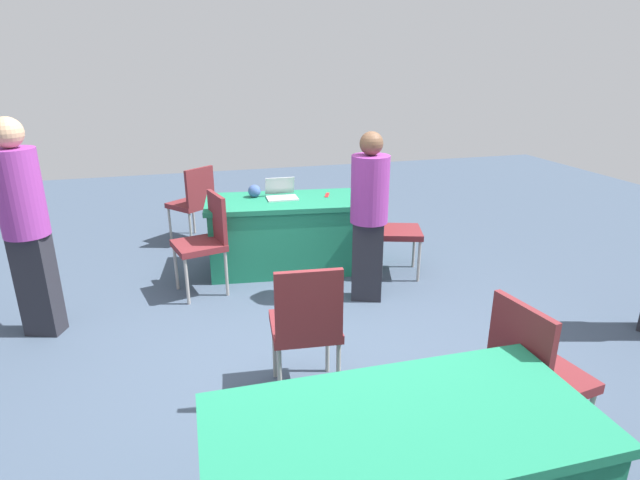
# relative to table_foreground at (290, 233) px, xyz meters

# --- Properties ---
(ground_plane) EXTENTS (14.40, 14.40, 0.00)m
(ground_plane) POSITION_rel_table_foreground_xyz_m (0.22, 1.83, -0.38)
(ground_plane) COLOR #3D4C60
(table_foreground) EXTENTS (1.83, 0.99, 0.76)m
(table_foreground) POSITION_rel_table_foreground_xyz_m (0.00, 0.00, 0.00)
(table_foreground) COLOR #1E7A56
(table_foreground) RESTS_ON ground
(chair_near_front) EXTENTS (0.62, 0.62, 0.94)m
(chair_near_front) POSITION_rel_table_foreground_xyz_m (0.95, -1.12, 0.15)
(chair_near_front) COLOR #9E9993
(chair_near_front) RESTS_ON ground
(chair_tucked_left) EXTENTS (0.54, 0.54, 0.97)m
(chair_tucked_left) POSITION_rel_table_foreground_xyz_m (0.90, 0.40, 0.17)
(chair_tucked_left) COLOR #9E9993
(chair_tucked_left) RESTS_ON ground
(chair_tucked_right) EXTENTS (0.55, 0.55, 0.95)m
(chair_tucked_right) POSITION_rel_table_foreground_xyz_m (-0.98, 0.48, 0.16)
(chair_tucked_right) COLOR #9E9993
(chair_tucked_right) RESTS_ON ground
(chair_aisle) EXTENTS (0.48, 0.48, 0.97)m
(chair_aisle) POSITION_rel_table_foreground_xyz_m (0.38, 2.27, 0.18)
(chair_aisle) COLOR #9E9993
(chair_aisle) RESTS_ON ground
(chair_by_pillar) EXTENTS (0.50, 0.50, 0.97)m
(chair_by_pillar) POSITION_rel_table_foreground_xyz_m (-0.69, 3.10, 0.18)
(chair_by_pillar) COLOR #9E9993
(chair_by_pillar) RESTS_ON ground
(person_presenter) EXTENTS (0.44, 0.44, 1.76)m
(person_presenter) POSITION_rel_table_foreground_xyz_m (2.27, 0.86, 0.61)
(person_presenter) COLOR #26262D
(person_presenter) RESTS_ON ground
(person_organiser) EXTENTS (0.44, 0.44, 1.57)m
(person_organiser) POSITION_rel_table_foreground_xyz_m (-0.53, 0.96, 0.49)
(person_organiser) COLOR #26262D
(person_organiser) RESTS_ON ground
(laptop_silver) EXTENTS (0.33, 0.30, 0.21)m
(laptop_silver) POSITION_rel_table_foreground_xyz_m (0.07, -0.08, 0.42)
(laptop_silver) COLOR silver
(laptop_silver) RESTS_ON table_foreground
(yarn_ball) EXTENTS (0.13, 0.13, 0.13)m
(yarn_ball) POSITION_rel_table_foreground_xyz_m (0.34, -0.19, 0.45)
(yarn_ball) COLOR #3F5999
(yarn_ball) RESTS_ON table_foreground
(scissors_red) EXTENTS (0.10, 0.18, 0.01)m
(scissors_red) POSITION_rel_table_foreground_xyz_m (-0.43, -0.05, 0.38)
(scissors_red) COLOR red
(scissors_red) RESTS_ON table_foreground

